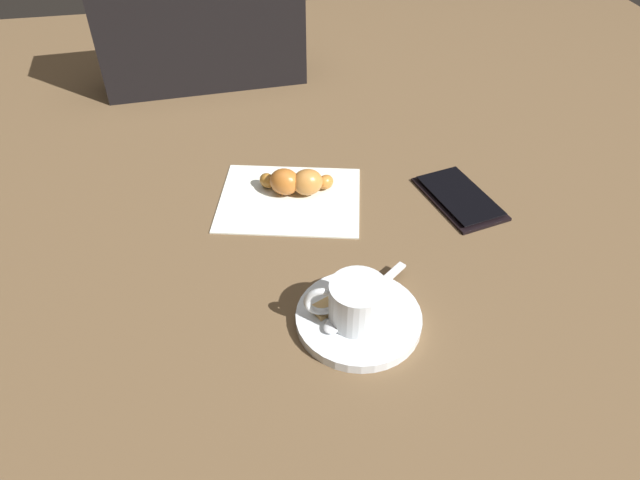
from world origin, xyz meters
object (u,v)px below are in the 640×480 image
(teaspoon, at_px, (354,308))
(napkin, at_px, (290,199))
(espresso_cup, at_px, (356,302))
(laptop_bag, at_px, (201,29))
(cell_phone, at_px, (459,197))
(sugar_packet, at_px, (337,300))
(saucer, at_px, (359,318))
(croissant, at_px, (296,182))

(teaspoon, xyz_separation_m, napkin, (-0.22, -0.04, -0.01))
(espresso_cup, distance_m, laptop_bag, 0.63)
(espresso_cup, relative_size, cell_phone, 0.60)
(napkin, bearing_deg, cell_phone, 79.36)
(espresso_cup, height_order, teaspoon, espresso_cup)
(napkin, distance_m, laptop_bag, 0.41)
(sugar_packet, distance_m, cell_phone, 0.27)
(saucer, xyz_separation_m, cell_phone, (-0.19, 0.19, -0.00))
(saucer, bearing_deg, napkin, -169.86)
(saucer, xyz_separation_m, sugar_packet, (-0.02, -0.02, 0.01))
(cell_phone, distance_m, laptop_bag, 0.54)
(espresso_cup, xyz_separation_m, napkin, (-0.24, -0.04, -0.03))
(croissant, bearing_deg, teaspoon, 6.66)
(saucer, distance_m, teaspoon, 0.01)
(cell_phone, bearing_deg, laptop_bag, -142.66)
(espresso_cup, xyz_separation_m, sugar_packet, (-0.03, -0.01, -0.02))
(sugar_packet, bearing_deg, saucer, 105.70)
(saucer, xyz_separation_m, laptop_bag, (-0.61, -0.14, 0.09))
(napkin, bearing_deg, saucer, 10.14)
(saucer, height_order, cell_phone, saucer)
(sugar_packet, relative_size, croissant, 0.62)
(sugar_packet, distance_m, laptop_bag, 0.61)
(croissant, bearing_deg, napkin, -43.72)
(napkin, relative_size, cell_phone, 1.32)
(napkin, xyz_separation_m, croissant, (-0.01, 0.01, 0.02))
(croissant, bearing_deg, laptop_bag, -164.13)
(cell_phone, relative_size, laptop_bag, 0.41)
(cell_phone, bearing_deg, saucer, -44.74)
(espresso_cup, bearing_deg, sugar_packet, -150.43)
(espresso_cup, bearing_deg, napkin, -171.20)
(saucer, height_order, napkin, saucer)
(espresso_cup, height_order, laptop_bag, laptop_bag)
(espresso_cup, height_order, napkin, espresso_cup)
(teaspoon, bearing_deg, sugar_packet, -131.58)
(cell_phone, bearing_deg, teaspoon, -46.60)
(napkin, xyz_separation_m, laptop_bag, (-0.38, -0.10, 0.10))
(saucer, height_order, sugar_packet, sugar_packet)
(teaspoon, relative_size, cell_phone, 0.81)
(croissant, bearing_deg, cell_phone, 76.17)
(cell_phone, bearing_deg, napkin, -100.64)
(espresso_cup, bearing_deg, laptop_bag, -167.96)
(sugar_packet, height_order, napkin, sugar_packet)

